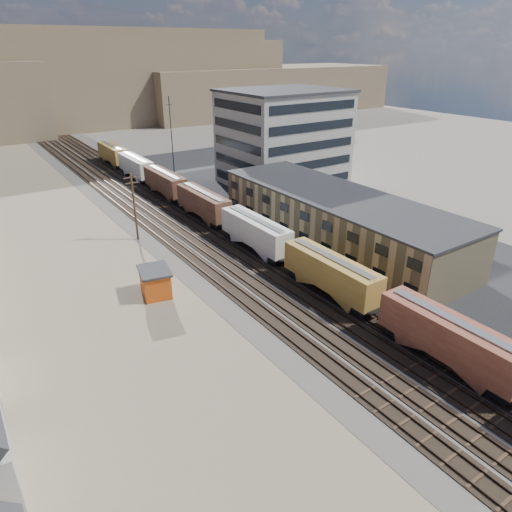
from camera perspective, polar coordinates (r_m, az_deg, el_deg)
ground at (r=43.51m, az=18.12°, el=-13.52°), size 300.00×300.00×0.00m
ballast_bed at (r=79.50m, az=-10.84°, el=5.22°), size 18.00×200.00×0.06m
dirt_yard at (r=65.39m, az=-23.28°, el=-0.85°), size 24.00×180.00×0.03m
asphalt_lot at (r=78.90m, az=8.59°, el=5.23°), size 26.00×120.00×0.04m
rail_tracks at (r=79.27m, az=-11.21°, el=5.20°), size 11.40×200.00×0.24m
freight_train at (r=69.00m, az=-3.61°, el=5.02°), size 3.00×119.74×4.46m
warehouse at (r=66.31m, az=10.05°, el=4.64°), size 12.40×40.40×7.25m
office_tower at (r=95.05m, az=3.41°, el=14.57°), size 22.60×18.60×18.45m
utility_pole_north at (r=67.88m, az=-14.98°, el=6.12°), size 2.20×0.32×10.00m
radio_mast at (r=88.30m, az=-10.42°, el=13.34°), size 1.20×0.16×18.00m
hills_north at (r=189.84m, az=-26.75°, el=18.75°), size 265.00×80.00×32.00m
maintenance_shed at (r=53.31m, az=-12.48°, el=-3.17°), size 4.13×4.89×3.16m
parked_car_blue at (r=97.04m, az=-0.99°, el=9.73°), size 5.96×6.40×1.67m
parked_car_far at (r=95.60m, az=5.80°, el=9.31°), size 3.16×4.68×1.48m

